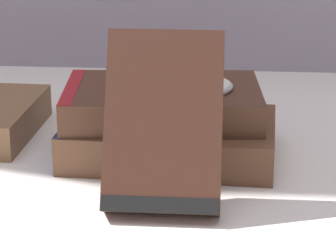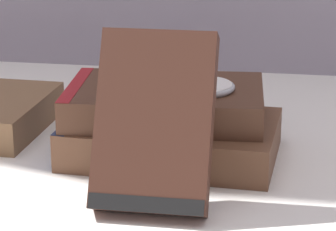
% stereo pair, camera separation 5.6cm
% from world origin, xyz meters
% --- Properties ---
extents(ground_plane, '(3.00, 3.00, 0.00)m').
position_xyz_m(ground_plane, '(0.00, 0.00, 0.00)').
color(ground_plane, white).
extents(book_flat_bottom, '(0.19, 0.13, 0.03)m').
position_xyz_m(book_flat_bottom, '(0.02, 0.04, 0.02)').
color(book_flat_bottom, brown).
rests_on(book_flat_bottom, ground_plane).
extents(book_flat_top, '(0.18, 0.13, 0.03)m').
position_xyz_m(book_flat_top, '(0.01, 0.05, 0.05)').
color(book_flat_top, '#4C2D1E').
rests_on(book_flat_top, book_flat_bottom).
extents(book_leaning_front, '(0.09, 0.08, 0.13)m').
position_xyz_m(book_leaning_front, '(0.03, -0.06, 0.06)').
color(book_leaning_front, '#422319').
rests_on(book_leaning_front, ground_plane).
extents(pocket_watch, '(0.06, 0.06, 0.01)m').
position_xyz_m(pocket_watch, '(0.05, 0.05, 0.07)').
color(pocket_watch, white).
rests_on(pocket_watch, book_flat_top).
extents(reading_glasses, '(0.12, 0.08, 0.00)m').
position_xyz_m(reading_glasses, '(-0.04, 0.20, 0.00)').
color(reading_glasses, '#4C3828').
rests_on(reading_glasses, ground_plane).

